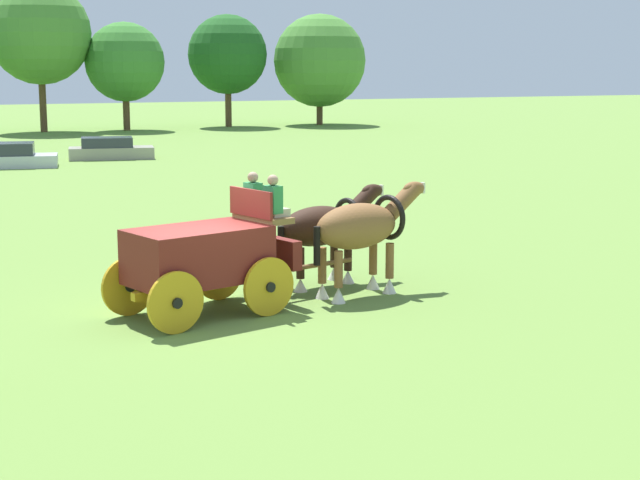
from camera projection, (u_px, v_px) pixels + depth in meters
ground_plane at (199, 315)px, 19.64m from camera, size 220.00×220.00×0.00m
show_wagon at (205, 255)px, 19.54m from camera, size 5.60×2.63×2.69m
draft_horse_near at (323, 228)px, 22.20m from camera, size 2.93×1.37×2.15m
draft_horse_off at (361, 228)px, 21.17m from camera, size 3.04×1.47×2.32m
parked_vehicle_d at (9, 157)px, 47.82m from camera, size 4.61×2.76×1.17m
parked_vehicle_e at (110, 150)px, 52.07m from camera, size 4.56×2.53×1.13m
tree_e at (40, 33)px, 71.88m from camera, size 7.31×7.31×10.70m
tree_f at (125, 62)px, 73.88m from camera, size 5.83×5.83×7.94m
tree_g at (228, 55)px, 78.19m from camera, size 6.17×6.17×8.71m
tree_h at (320, 61)px, 80.89m from camera, size 7.44×7.44×8.87m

